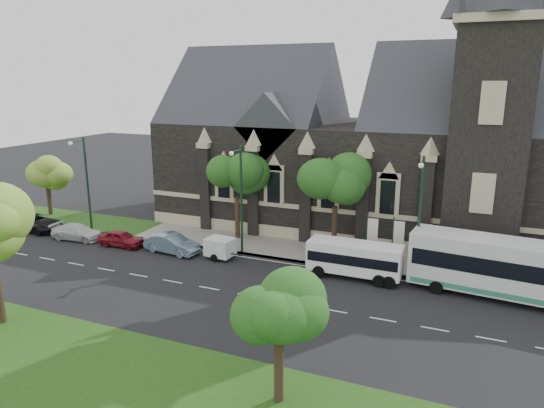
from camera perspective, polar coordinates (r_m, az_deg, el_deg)
The scene contains 20 objects.
ground at distance 33.48m, azimuth -2.79°, elevation -10.59°, with size 160.00×160.00×0.00m, color black.
sidewalk at distance 41.59m, azimuth 2.82°, elevation -5.40°, with size 80.00×5.00×0.15m, color gray.
museum at distance 47.24m, azimuth 12.71°, elevation 6.77°, with size 40.00×17.70×29.90m.
tree_park_east at distance 21.55m, azimuth 1.45°, elevation -11.74°, with size 3.40×3.40×6.28m.
tree_walk_right at distance 40.23m, azimuth 7.82°, elevation 2.32°, with size 4.08×4.08×7.80m.
tree_walk_left at distance 43.34m, azimuth -3.78°, elevation 3.17°, with size 3.91×3.91×7.64m.
tree_walk_far at distance 56.36m, azimuth -24.58°, elevation 3.33°, with size 3.40×3.40×6.28m.
street_lamp_near at distance 35.78m, azimuth 16.82°, elevation -0.84°, with size 0.36×1.88×9.00m.
street_lamp_mid at distance 39.53m, azimuth -3.74°, elevation 1.16°, with size 0.36×1.88×9.00m.
street_lamp_far at distance 48.64m, azimuth -20.93°, elevation 2.73°, with size 0.36×1.88×9.00m.
banner_flag_left at distance 38.84m, azimuth 11.39°, elevation -3.52°, with size 0.90×0.10×4.00m.
banner_flag_center at distance 38.54m, azimuth 14.31°, elevation -3.83°, with size 0.90×0.10×4.00m.
banner_flag_right at distance 38.34m, azimuth 17.27°, elevation -4.13°, with size 0.90×0.10×4.00m.
tour_coach at distance 35.65m, azimuth 26.84°, elevation -6.86°, with size 13.82×4.27×3.97m.
shuttle_bus at distance 36.24m, azimuth 9.65°, elevation -6.19°, with size 6.79×2.43×2.62m.
box_trailer at distance 39.81m, azimuth -6.08°, elevation -5.02°, with size 3.24×1.91×1.69m.
sedan at distance 41.75m, azimuth -11.60°, elevation -4.54°, with size 1.70×4.87×1.61m, color #6D899E.
car_far_red at distance 44.47m, azimuth -17.16°, elevation -3.87°, with size 1.66×4.11×1.40m, color maroon.
car_far_white at distance 47.68m, azimuth -21.79°, elevation -3.05°, with size 1.95×4.80×1.39m, color silver.
car_far_black at distance 52.07m, azimuth -25.84°, elevation -1.97°, with size 2.56×5.55×1.54m, color black.
Camera 1 is at (13.09, -27.41, 14.07)m, focal length 32.28 mm.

